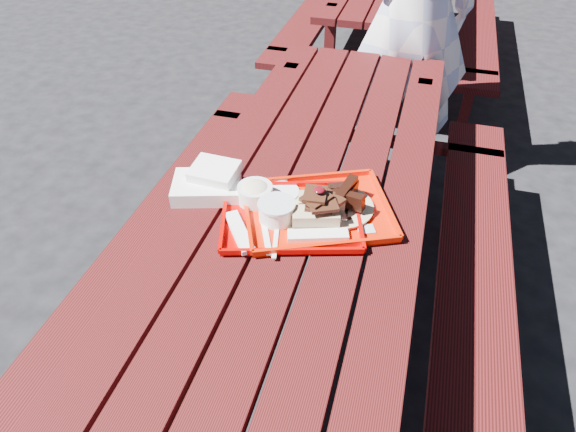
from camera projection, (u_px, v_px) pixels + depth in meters
The scene contains 6 objects.
ground at pixel (298, 350), 2.04m from camera, with size 60.00×60.00×0.00m, color black.
picnic_table_near at pixel (300, 248), 1.68m from camera, with size 1.41×2.40×0.75m.
near_tray at pixel (291, 208), 1.50m from camera, with size 0.47×0.41×0.13m.
far_tray at pixel (315, 210), 1.50m from camera, with size 0.52×0.47×0.07m.
white_cloth at pixel (209, 183), 1.58m from camera, with size 0.24×0.20×0.08m.
person at pixel (414, 12), 2.41m from camera, with size 0.66×0.43×1.82m, color #B4C2ED.
Camera 1 is at (0.29, -1.18, 1.72)m, focal length 32.00 mm.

